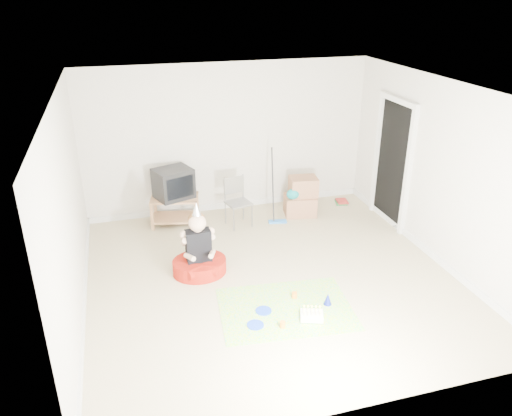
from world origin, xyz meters
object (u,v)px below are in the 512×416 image
object	(u,v)px
crt_tv	(173,183)
birthday_cake	(312,316)
tv_stand	(175,208)
seated_woman	(199,258)
cardboard_boxes	(301,197)
folding_chair	(239,203)

from	to	relation	value
crt_tv	birthday_cake	world-z (taller)	crt_tv
tv_stand	crt_tv	size ratio (longest dim) A/B	1.51
seated_woman	cardboard_boxes	bearing A→B (deg)	35.34
cardboard_boxes	seated_woman	size ratio (longest dim) A/B	0.63
crt_tv	birthday_cake	distance (m)	3.44
folding_chair	birthday_cake	xyz separation A→B (m)	(0.22, -2.78, -0.37)
cardboard_boxes	seated_woman	bearing A→B (deg)	-144.66
seated_woman	tv_stand	bearing A→B (deg)	93.78
tv_stand	folding_chair	xyz separation A→B (m)	(1.02, -0.35, 0.12)
crt_tv	folding_chair	size ratio (longest dim) A/B	0.69
tv_stand	seated_woman	bearing A→B (deg)	-86.22
tv_stand	crt_tv	world-z (taller)	crt_tv
cardboard_boxes	tv_stand	bearing A→B (deg)	174.36
folding_chair	seated_woman	xyz separation A→B (m)	(-0.91, -1.34, -0.17)
crt_tv	folding_chair	distance (m)	1.13
crt_tv	cardboard_boxes	distance (m)	2.23
tv_stand	crt_tv	xyz separation A→B (m)	(-0.00, 0.00, 0.45)
birthday_cake	seated_woman	bearing A→B (deg)	127.99
crt_tv	birthday_cake	size ratio (longest dim) A/B	1.75
birthday_cake	tv_stand	bearing A→B (deg)	111.60
folding_chair	birthday_cake	world-z (taller)	folding_chair
birthday_cake	crt_tv	bearing A→B (deg)	111.60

